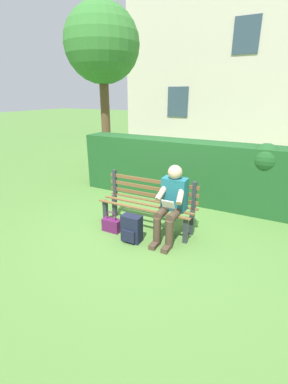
% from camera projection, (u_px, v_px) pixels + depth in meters
% --- Properties ---
extents(ground, '(60.00, 60.00, 0.00)m').
position_uv_depth(ground, '(147.00, 228.00, 4.62)').
color(ground, '#517F38').
extents(park_bench, '(1.66, 0.45, 0.90)m').
position_uv_depth(park_bench, '(149.00, 203.00, 4.53)').
color(park_bench, '#2D3338').
rests_on(park_bench, ground).
extents(person_seated, '(0.44, 0.73, 1.18)m').
position_uv_depth(person_seated, '(171.00, 201.00, 4.12)').
color(person_seated, '#1E6672').
rests_on(person_seated, ground).
extents(hedge_backdrop, '(4.86, 0.67, 1.36)m').
position_uv_depth(hedge_backdrop, '(190.00, 170.00, 5.64)').
color(hedge_backdrop, '#1E5123').
rests_on(hedge_backdrop, ground).
extents(tree, '(2.25, 2.14, 4.57)m').
position_uv_depth(tree, '(101.00, 47.00, 7.64)').
color(tree, brown).
rests_on(tree, ground).
extents(building_facade, '(9.80, 2.85, 6.64)m').
position_uv_depth(building_facade, '(249.00, 64.00, 10.79)').
color(building_facade, beige).
rests_on(building_facade, ground).
extents(backpack, '(0.31, 0.25, 0.43)m').
position_uv_depth(backpack, '(132.00, 229.00, 4.15)').
color(backpack, '#191E33').
rests_on(backpack, ground).
extents(handbag, '(0.31, 0.15, 0.36)m').
position_uv_depth(handbag, '(112.00, 225.00, 4.48)').
color(handbag, '#59194C').
rests_on(handbag, ground).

